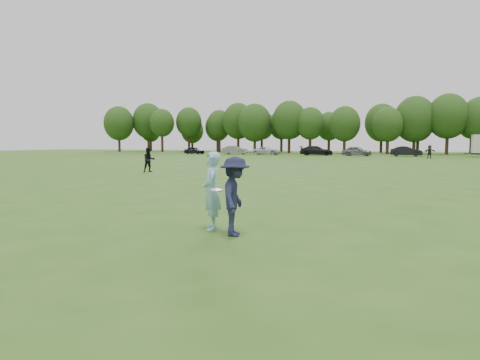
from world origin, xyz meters
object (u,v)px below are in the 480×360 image
at_px(thrower, 212,191).
at_px(car_d, 316,151).
at_px(car_c, 267,151).
at_px(car_a, 194,150).
at_px(car_f, 406,151).
at_px(player_far_a, 149,160).
at_px(defender, 235,196).
at_px(car_e, 357,151).
at_px(player_far_d, 430,152).
at_px(car_b, 235,150).

height_order(thrower, car_d, thrower).
xyz_separation_m(thrower, car_c, (-19.48, 61.00, -0.23)).
relative_size(car_a, car_f, 0.83).
bearing_deg(player_far_a, thrower, -99.90).
xyz_separation_m(car_c, car_d, (8.68, -0.74, 0.10)).
xyz_separation_m(thrower, defender, (0.76, -0.40, -0.04)).
height_order(car_a, car_e, car_e).
xyz_separation_m(player_far_a, car_f, (15.59, 44.22, -0.09)).
xyz_separation_m(thrower, car_f, (2.85, 60.26, -0.14)).
xyz_separation_m(defender, car_f, (2.10, 60.66, -0.10)).
bearing_deg(car_d, player_far_d, -122.21).
xyz_separation_m(defender, car_e, (-5.06, 59.93, -0.10)).
relative_size(car_a, car_d, 0.72).
xyz_separation_m(car_c, car_f, (22.33, -0.74, 0.09)).
xyz_separation_m(player_far_a, car_e, (8.43, 43.49, -0.09)).
bearing_deg(defender, car_c, 2.91).
bearing_deg(car_e, car_a, 92.82).
xyz_separation_m(player_far_d, car_c, (-25.36, 8.48, -0.20)).
distance_m(thrower, car_e, 59.69).
bearing_deg(player_far_a, car_e, 30.68).
bearing_deg(car_d, thrower, -177.17).
bearing_deg(player_far_a, player_far_d, 14.62).
relative_size(player_far_a, player_far_d, 0.97).
height_order(player_far_d, car_b, player_far_d).
bearing_deg(car_e, car_c, 88.71).
xyz_separation_m(defender, car_b, (-26.23, 61.26, -0.10)).
xyz_separation_m(player_far_d, car_f, (-3.03, 7.74, -0.12)).
bearing_deg(player_far_a, car_c, 50.19).
relative_size(thrower, car_a, 0.47).
xyz_separation_m(car_a, car_b, (7.79, 0.62, 0.10)).
height_order(car_e, car_f, car_f).
bearing_deg(car_d, player_far_a, 170.16).
bearing_deg(car_a, car_c, -80.23).
xyz_separation_m(thrower, player_far_d, (5.88, 52.53, -0.02)).
relative_size(thrower, car_c, 0.37).
xyz_separation_m(thrower, car_b, (-25.47, 60.86, -0.14)).
bearing_deg(thrower, defender, 34.77).
distance_m(defender, car_b, 66.63).
xyz_separation_m(defender, player_far_a, (-13.49, 16.44, -0.01)).
bearing_deg(player_far_d, defender, -126.11).
distance_m(car_b, car_c, 6.00).
distance_m(thrower, player_far_a, 20.48).
bearing_deg(car_e, player_far_a, 173.24).
bearing_deg(car_e, car_d, 87.88).
xyz_separation_m(player_far_a, car_c, (-6.74, 44.96, -0.18)).
bearing_deg(defender, car_e, -10.51).
bearing_deg(player_far_d, car_f, 80.77).
distance_m(player_far_a, car_b, 46.59).
distance_m(player_far_a, car_f, 46.89).
xyz_separation_m(player_far_d, car_a, (-39.14, 7.72, -0.22)).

